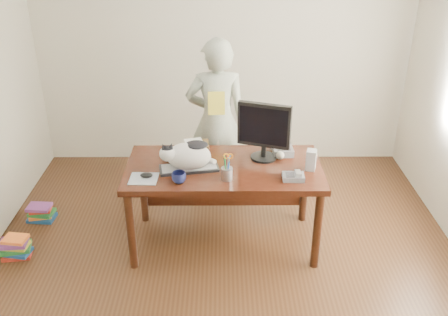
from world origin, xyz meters
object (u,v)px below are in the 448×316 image
(coffee_mug, at_px, (179,178))
(calculator, at_px, (282,149))
(baseball, at_px, (280,155))
(book_pile_a, at_px, (16,247))
(speaker, at_px, (311,160))
(mouse, at_px, (146,175))
(phone, at_px, (294,176))
(keyboard, at_px, (189,168))
(cat, at_px, (187,155))
(pen_cup, at_px, (227,172))
(monitor, at_px, (264,129))
(desk, at_px, (224,177))
(person, at_px, (217,121))
(book_pile_b, at_px, (41,213))
(book_stack, at_px, (195,146))

(coffee_mug, relative_size, calculator, 0.48)
(baseball, relative_size, book_pile_a, 0.25)
(speaker, bearing_deg, mouse, -158.32)
(phone, xyz_separation_m, speaker, (0.16, 0.16, 0.06))
(keyboard, relative_size, cat, 1.08)
(cat, height_order, pen_cup, cat)
(pen_cup, height_order, phone, pen_cup)
(coffee_mug, bearing_deg, monitor, 30.24)
(desk, xyz_separation_m, speaker, (0.70, -0.14, 0.23))
(desk, height_order, keyboard, keyboard)
(person, bearing_deg, keyboard, 73.82)
(mouse, bearing_deg, pen_cup, -0.53)
(keyboard, relative_size, monitor, 1.00)
(coffee_mug, bearing_deg, book_pile_b, 155.78)
(mouse, bearing_deg, calculator, 23.50)
(desk, distance_m, book_pile_b, 1.82)
(pen_cup, relative_size, person, 0.14)
(mouse, distance_m, person, 1.15)
(cat, distance_m, calculator, 0.86)
(mouse, distance_m, baseball, 1.12)
(pen_cup, distance_m, person, 1.05)
(cat, distance_m, book_pile_a, 1.66)
(desk, distance_m, coffee_mug, 0.53)
(coffee_mug, relative_size, book_pile_b, 0.43)
(keyboard, xyz_separation_m, speaker, (0.98, -0.00, 0.07))
(cat, xyz_separation_m, coffee_mug, (-0.05, -0.21, -0.09))
(book_stack, bearing_deg, speaker, -30.32)
(coffee_mug, xyz_separation_m, book_pile_a, (-1.40, 0.07, -0.71))
(mouse, xyz_separation_m, book_pile_b, (-1.11, 0.54, -0.70))
(desk, xyz_separation_m, person, (-0.07, 0.75, 0.20))
(person, xyz_separation_m, book_pile_b, (-1.66, -0.47, -0.73))
(keyboard, distance_m, book_stack, 0.36)
(desk, bearing_deg, speaker, -11.08)
(keyboard, xyz_separation_m, book_pile_b, (-1.44, 0.41, -0.69))
(coffee_mug, height_order, calculator, coffee_mug)
(keyboard, xyz_separation_m, mouse, (-0.33, -0.13, 0.01))
(mouse, height_order, phone, phone)
(speaker, bearing_deg, person, 146.74)
(desk, relative_size, coffee_mug, 14.44)
(phone, height_order, book_pile_a, phone)
(pen_cup, xyz_separation_m, person, (-0.09, 1.04, -0.01))
(keyboard, relative_size, person, 0.31)
(cat, relative_size, phone, 2.71)
(monitor, xyz_separation_m, calculator, (0.18, 0.12, -0.25))
(monitor, bearing_deg, book_pile_a, -152.32)
(phone, bearing_deg, person, 121.72)
(cat, xyz_separation_m, book_pile_b, (-1.43, 0.41, -0.81))
(monitor, distance_m, book_pile_a, 2.30)
(keyboard, bearing_deg, monitor, 6.38)
(book_pile_b, bearing_deg, mouse, -25.90)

